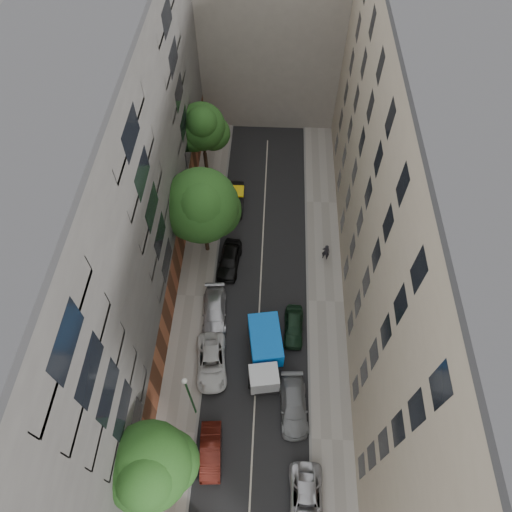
# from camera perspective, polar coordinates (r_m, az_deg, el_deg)

# --- Properties ---
(ground) EXTENTS (120.00, 120.00, 0.00)m
(ground) POSITION_cam_1_polar(r_m,az_deg,el_deg) (38.42, 0.48, -5.43)
(ground) COLOR #4C4C49
(ground) RESTS_ON ground
(road_surface) EXTENTS (8.00, 44.00, 0.02)m
(road_surface) POSITION_cam_1_polar(r_m,az_deg,el_deg) (38.41, 0.48, -5.42)
(road_surface) COLOR black
(road_surface) RESTS_ON ground
(sidewalk_left) EXTENTS (3.00, 44.00, 0.15)m
(sidewalk_left) POSITION_cam_1_polar(r_m,az_deg,el_deg) (38.83, -7.68, -4.99)
(sidewalk_left) COLOR gray
(sidewalk_left) RESTS_ON ground
(sidewalk_right) EXTENTS (3.00, 44.00, 0.15)m
(sidewalk_right) POSITION_cam_1_polar(r_m,az_deg,el_deg) (38.67, 8.69, -5.65)
(sidewalk_right) COLOR gray
(sidewalk_right) RESTS_ON ground
(building_left) EXTENTS (8.00, 44.00, 20.00)m
(building_left) POSITION_cam_1_polar(r_m,az_deg,el_deg) (32.27, -19.36, 4.48)
(building_left) COLOR #4C4A47
(building_left) RESTS_ON ground
(building_right) EXTENTS (8.00, 44.00, 20.00)m
(building_right) POSITION_cam_1_polar(r_m,az_deg,el_deg) (31.87, 20.81, 2.98)
(building_right) COLOR tan
(building_right) RESTS_ON ground
(building_endcap) EXTENTS (18.00, 12.00, 18.00)m
(building_endcap) POSITION_cam_1_polar(r_m,az_deg,el_deg) (52.90, 2.03, 27.52)
(building_endcap) COLOR gray
(building_endcap) RESTS_ON ground
(tarp_truck) EXTENTS (3.04, 5.90, 2.59)m
(tarp_truck) POSITION_cam_1_polar(r_m,az_deg,el_deg) (34.80, 1.12, -11.87)
(tarp_truck) COLOR black
(tarp_truck) RESTS_ON ground
(car_left_1) EXTENTS (1.65, 4.02, 1.30)m
(car_left_1) POSITION_cam_1_polar(r_m,az_deg,el_deg) (33.63, -5.69, -23.14)
(car_left_1) COLOR #4C150F
(car_left_1) RESTS_ON ground
(car_left_2) EXTENTS (2.76, 5.01, 1.33)m
(car_left_2) POSITION_cam_1_polar(r_m,az_deg,el_deg) (35.46, -5.60, -13.07)
(car_left_2) COLOR silver
(car_left_2) RESTS_ON ground
(car_left_3) EXTENTS (2.24, 4.80, 1.35)m
(car_left_3) POSITION_cam_1_polar(r_m,az_deg,el_deg) (37.27, -5.20, -6.87)
(car_left_3) COLOR #BABABF
(car_left_3) RESTS_ON ground
(car_left_4) EXTENTS (2.12, 4.44, 1.47)m
(car_left_4) POSITION_cam_1_polar(r_m,az_deg,el_deg) (39.74, -3.34, -0.47)
(car_left_4) COLOR black
(car_left_4) RESTS_ON ground
(car_left_5) EXTENTS (1.58, 4.31, 1.41)m
(car_left_5) POSITION_cam_1_polar(r_m,az_deg,el_deg) (44.13, -2.58, 7.11)
(car_left_5) COLOR black
(car_left_5) RESTS_ON ground
(car_right_0) EXTENTS (2.22, 4.76, 1.32)m
(car_right_0) POSITION_cam_1_polar(r_m,az_deg,el_deg) (33.15, 6.29, -28.23)
(car_right_0) COLOR silver
(car_right_0) RESTS_ON ground
(car_right_1) EXTENTS (2.20, 4.78, 1.35)m
(car_right_1) POSITION_cam_1_polar(r_m,az_deg,el_deg) (34.31, 4.73, -18.17)
(car_right_1) COLOR gray
(car_right_1) RESTS_ON ground
(car_right_2) EXTENTS (1.62, 3.79, 1.28)m
(car_right_2) POSITION_cam_1_polar(r_m,az_deg,el_deg) (36.65, 4.73, -8.78)
(car_right_2) COLOR black
(car_right_2) RESTS_ON ground
(tree_near) EXTENTS (5.26, 4.98, 8.21)m
(tree_near) POSITION_cam_1_polar(r_m,az_deg,el_deg) (28.90, -13.10, -24.47)
(tree_near) COLOR #382619
(tree_near) RESTS_ON sidewalk_left
(tree_mid) EXTENTS (6.24, 6.10, 8.94)m
(tree_mid) POSITION_cam_1_polar(r_m,az_deg,el_deg) (36.75, -6.72, 5.98)
(tree_mid) COLOR #382619
(tree_mid) RESTS_ON sidewalk_left
(tree_far) EXTENTS (4.74, 4.38, 8.77)m
(tree_far) POSITION_cam_1_polar(r_m,az_deg,el_deg) (43.11, -6.68, 15.50)
(tree_far) COLOR #382619
(tree_far) RESTS_ON sidewalk_left
(lamp_post) EXTENTS (0.36, 0.36, 6.55)m
(lamp_post) POSITION_cam_1_polar(r_m,az_deg,el_deg) (31.09, -8.36, -16.66)
(lamp_post) COLOR #175123
(lamp_post) RESTS_ON sidewalk_left
(pedestrian) EXTENTS (0.76, 0.60, 1.84)m
(pedestrian) POSITION_cam_1_polar(r_m,az_deg,el_deg) (40.20, 8.72, 0.51)
(pedestrian) COLOR black
(pedestrian) RESTS_ON sidewalk_right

